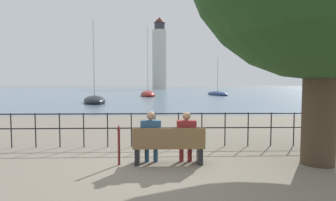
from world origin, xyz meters
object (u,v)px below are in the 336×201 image
at_px(sailboat_1, 95,100).
at_px(park_bench, 169,147).
at_px(closed_umbrella, 119,143).
at_px(sailboat_0, 148,94).
at_px(seated_person_left, 151,135).
at_px(harbor_lighthouse, 160,56).
at_px(sailboat_2, 217,94).
at_px(seated_person_right, 186,135).

bearing_deg(sailboat_1, park_bench, -90.15).
relative_size(closed_umbrella, sailboat_1, 0.11).
xyz_separation_m(closed_umbrella, sailboat_0, (-0.98, 36.99, -0.22)).
height_order(park_bench, seated_person_left, seated_person_left).
bearing_deg(harbor_lighthouse, sailboat_2, -80.37).
bearing_deg(closed_umbrella, park_bench, 0.30).
bearing_deg(sailboat_0, harbor_lighthouse, 79.56).
bearing_deg(sailboat_0, seated_person_left, -95.96).
xyz_separation_m(seated_person_left, sailboat_0, (-1.74, 36.91, -0.38)).
relative_size(park_bench, sailboat_1, 0.20).
xyz_separation_m(seated_person_right, harbor_lighthouse, (-0.59, 101.28, 12.83)).
xyz_separation_m(seated_person_left, sailboat_2, (10.59, 40.42, -0.47)).
bearing_deg(harbor_lighthouse, sailboat_0, -91.78).
distance_m(park_bench, seated_person_left, 0.51).
height_order(park_bench, sailboat_0, sailboat_0).
height_order(sailboat_1, harbor_lighthouse, harbor_lighthouse).
bearing_deg(sailboat_1, harbor_lighthouse, 66.73).
height_order(seated_person_right, sailboat_1, sailboat_1).
relative_size(park_bench, harbor_lighthouse, 0.06).
height_order(seated_person_right, sailboat_0, sailboat_0).
xyz_separation_m(seated_person_right, sailboat_2, (9.73, 40.41, -0.46)).
xyz_separation_m(park_bench, seated_person_left, (-0.43, 0.07, 0.27)).
distance_m(sailboat_0, sailboat_1, 16.51).
bearing_deg(seated_person_left, seated_person_right, 0.09).
bearing_deg(sailboat_1, seated_person_right, -89.06).
distance_m(park_bench, seated_person_right, 0.50).
height_order(sailboat_0, harbor_lighthouse, harbor_lighthouse).
relative_size(seated_person_right, sailboat_2, 0.17).
bearing_deg(sailboat_2, sailboat_1, -142.72).
distance_m(seated_person_right, sailboat_1, 22.38).
bearing_deg(seated_person_right, seated_person_left, -179.91).
height_order(park_bench, sailboat_1, sailboat_1).
distance_m(seated_person_left, closed_umbrella, 0.78).
xyz_separation_m(seated_person_right, closed_umbrella, (-1.61, -0.08, -0.15)).
bearing_deg(harbor_lighthouse, seated_person_right, -89.66).
height_order(sailboat_0, sailboat_1, sailboat_0).
distance_m(seated_person_right, harbor_lighthouse, 102.10).
height_order(seated_person_right, harbor_lighthouse, harbor_lighthouse).
height_order(closed_umbrella, sailboat_1, sailboat_1).
distance_m(park_bench, harbor_lighthouse, 102.20).
bearing_deg(sailboat_1, sailboat_2, 29.96).
bearing_deg(sailboat_0, seated_person_right, -94.64).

